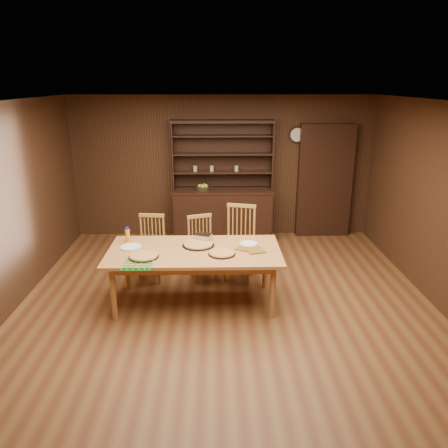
{
  "coord_description": "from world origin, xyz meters",
  "views": [
    {
      "loc": [
        -0.14,
        -5.02,
        2.83
      ],
      "look_at": [
        -0.03,
        0.4,
        1.05
      ],
      "focal_mm": 35.0,
      "sensor_mm": 36.0,
      "label": 1
    }
  ],
  "objects_px": {
    "chair_left": "(152,245)",
    "chair_center": "(202,245)",
    "china_hutch": "(223,207)",
    "chair_right": "(240,240)",
    "dining_table": "(194,255)",
    "juice_bottle": "(128,235)"
  },
  "relations": [
    {
      "from": "chair_left",
      "to": "chair_center",
      "type": "relative_size",
      "value": 1.01
    },
    {
      "from": "china_hutch",
      "to": "chair_right",
      "type": "relative_size",
      "value": 1.96
    },
    {
      "from": "china_hutch",
      "to": "dining_table",
      "type": "height_order",
      "value": "china_hutch"
    },
    {
      "from": "china_hutch",
      "to": "chair_left",
      "type": "relative_size",
      "value": 2.24
    },
    {
      "from": "chair_center",
      "to": "china_hutch",
      "type": "bearing_deg",
      "value": 59.74
    },
    {
      "from": "chair_left",
      "to": "chair_right",
      "type": "distance_m",
      "value": 1.31
    },
    {
      "from": "china_hutch",
      "to": "chair_center",
      "type": "relative_size",
      "value": 2.27
    },
    {
      "from": "china_hutch",
      "to": "dining_table",
      "type": "relative_size",
      "value": 0.98
    },
    {
      "from": "china_hutch",
      "to": "dining_table",
      "type": "distance_m",
      "value": 2.56
    },
    {
      "from": "chair_left",
      "to": "juice_bottle",
      "type": "xyz_separation_m",
      "value": [
        -0.24,
        -0.48,
        0.33
      ]
    },
    {
      "from": "dining_table",
      "to": "chair_right",
      "type": "relative_size",
      "value": 2.01
    },
    {
      "from": "china_hutch",
      "to": "juice_bottle",
      "type": "height_order",
      "value": "china_hutch"
    },
    {
      "from": "chair_left",
      "to": "juice_bottle",
      "type": "bearing_deg",
      "value": -110.11
    },
    {
      "from": "dining_table",
      "to": "chair_right",
      "type": "xyz_separation_m",
      "value": [
        0.64,
        0.81,
        -0.09
      ]
    },
    {
      "from": "chair_right",
      "to": "juice_bottle",
      "type": "distance_m",
      "value": 1.65
    },
    {
      "from": "chair_right",
      "to": "china_hutch",
      "type": "bearing_deg",
      "value": 111.86
    },
    {
      "from": "chair_left",
      "to": "juice_bottle",
      "type": "relative_size",
      "value": 4.75
    },
    {
      "from": "chair_left",
      "to": "chair_center",
      "type": "xyz_separation_m",
      "value": [
        0.74,
        -0.01,
        -0.01
      ]
    },
    {
      "from": "china_hutch",
      "to": "juice_bottle",
      "type": "distance_m",
      "value": 2.58
    },
    {
      "from": "china_hutch",
      "to": "juice_bottle",
      "type": "relative_size",
      "value": 10.64
    },
    {
      "from": "chair_right",
      "to": "chair_left",
      "type": "bearing_deg",
      "value": -165.2
    },
    {
      "from": "chair_left",
      "to": "chair_right",
      "type": "bearing_deg",
      "value": 6.73
    }
  ]
}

